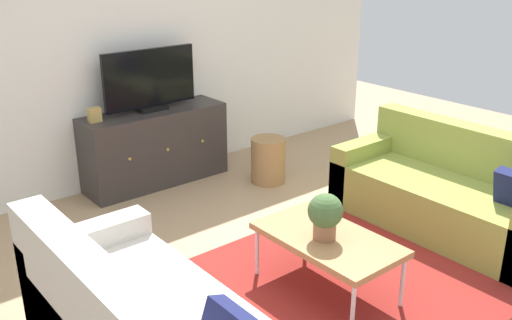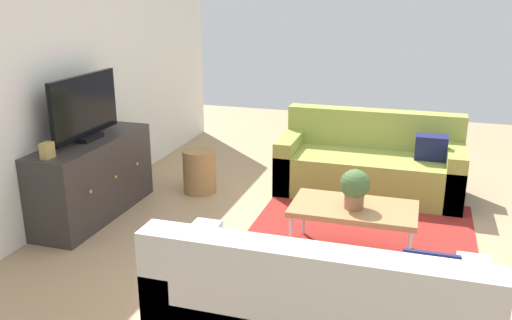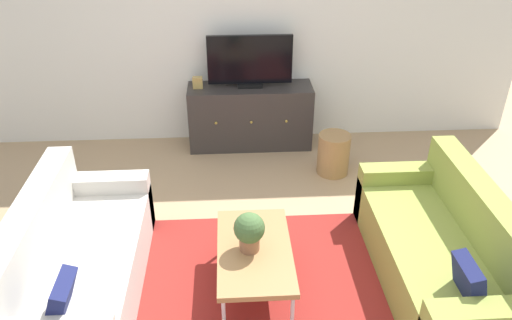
{
  "view_description": "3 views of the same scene",
  "coord_description": "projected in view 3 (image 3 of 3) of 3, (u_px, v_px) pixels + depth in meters",
  "views": [
    {
      "loc": [
        -2.55,
        -2.41,
        2.21
      ],
      "look_at": [
        0.0,
        0.69,
        0.7
      ],
      "focal_mm": 40.19,
      "sensor_mm": 36.0,
      "label": 1
    },
    {
      "loc": [
        -4.05,
        -0.56,
        2.04
      ],
      "look_at": [
        0.0,
        0.69,
        0.7
      ],
      "focal_mm": 38.27,
      "sensor_mm": 36.0,
      "label": 2
    },
    {
      "loc": [
        -0.22,
        -2.98,
        2.85
      ],
      "look_at": [
        0.0,
        0.69,
        0.7
      ],
      "focal_mm": 34.96,
      "sensor_mm": 36.0,
      "label": 3
    }
  ],
  "objects": [
    {
      "name": "wall_back",
      "position": [
        246.0,
        25.0,
        5.53
      ],
      "size": [
        6.4,
        0.12,
        2.7
      ],
      "primitive_type": "cube",
      "color": "silver",
      "rests_on": "ground_plane"
    },
    {
      "name": "potted_plant",
      "position": [
        249.0,
        230.0,
        3.61
      ],
      "size": [
        0.23,
        0.23,
        0.31
      ],
      "color": "#936042",
      "rests_on": "coffee_table"
    },
    {
      "name": "area_rug",
      "position": [
        262.0,
        291.0,
        3.89
      ],
      "size": [
        2.5,
        1.9,
        0.01
      ],
      "primitive_type": "cube",
      "color": "maroon",
      "rests_on": "ground_plane"
    },
    {
      "name": "mantel_clock",
      "position": [
        198.0,
        83.0,
        5.54
      ],
      "size": [
        0.11,
        0.07,
        0.13
      ],
      "primitive_type": "cube",
      "color": "tan",
      "rests_on": "tv_console"
    },
    {
      "name": "coffee_table",
      "position": [
        254.0,
        252.0,
        3.71
      ],
      "size": [
        0.55,
        0.97,
        0.41
      ],
      "color": "#A37547",
      "rests_on": "ground_plane"
    },
    {
      "name": "couch_left_side",
      "position": [
        71.0,
        268.0,
        3.71
      ],
      "size": [
        0.82,
        1.83,
        0.82
      ],
      "color": "beige",
      "rests_on": "ground_plane"
    },
    {
      "name": "ground_plane",
      "position": [
        261.0,
        278.0,
        4.02
      ],
      "size": [
        10.0,
        10.0,
        0.0
      ],
      "primitive_type": "plane",
      "color": "tan"
    },
    {
      "name": "couch_right_side",
      "position": [
        446.0,
        253.0,
        3.86
      ],
      "size": [
        0.82,
        1.83,
        0.82
      ],
      "color": "olive",
      "rests_on": "ground_plane"
    },
    {
      "name": "tv_console",
      "position": [
        250.0,
        116.0,
        5.79
      ],
      "size": [
        1.41,
        0.47,
        0.73
      ],
      "color": "#332D2B",
      "rests_on": "ground_plane"
    },
    {
      "name": "wicker_basket",
      "position": [
        334.0,
        154.0,
        5.31
      ],
      "size": [
        0.34,
        0.34,
        0.45
      ],
      "primitive_type": "cylinder",
      "color": "#9E7547",
      "rests_on": "ground_plane"
    },
    {
      "name": "flat_screen_tv",
      "position": [
        250.0,
        61.0,
        5.48
      ],
      "size": [
        0.94,
        0.16,
        0.58
      ],
      "color": "black",
      "rests_on": "tv_console"
    }
  ]
}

